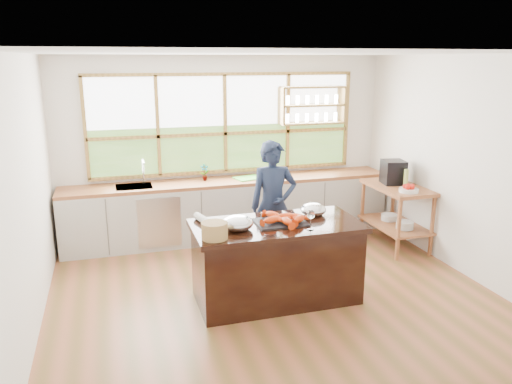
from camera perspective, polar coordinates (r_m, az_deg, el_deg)
name	(u,v)px	position (r m, az deg, el deg)	size (l,w,h in m)	color
ground_plane	(270,291)	(5.98, 1.66, -11.24)	(5.00, 5.00, 0.00)	#975333
room_shell	(260,137)	(5.93, 0.46, 6.35)	(5.02, 4.52, 2.71)	silver
back_counter	(229,208)	(7.55, -3.05, -1.88)	(4.90, 0.63, 0.90)	#B3B1AA
right_shelf_unit	(397,206)	(7.42, 15.77, -1.54)	(0.62, 1.10, 0.90)	#95572A
island	(276,261)	(5.62, 2.34, -7.94)	(1.85, 0.90, 0.90)	black
cook	(273,205)	(6.36, 1.98, -1.55)	(0.61, 0.40, 1.66)	#161F36
potted_plant	(204,172)	(7.39, -5.91, 2.26)	(0.13, 0.09, 0.25)	slate
cutting_board	(249,178)	(7.51, -0.86, 1.62)	(0.40, 0.30, 0.01)	#51BD3C
espresso_machine	(393,172)	(7.43, 15.41, 2.21)	(0.30, 0.32, 0.34)	black
wine_bottle	(406,178)	(7.26, 16.76, 1.50)	(0.06, 0.06, 0.26)	#A1B852
fruit_bowl	(409,189)	(7.03, 17.07, 0.32)	(0.26, 0.26, 0.11)	silver
slate_board	(281,222)	(5.48, 2.82, -3.47)	(0.55, 0.40, 0.02)	black
lobster_pile	(283,219)	(5.44, 3.15, -3.06)	(0.52, 0.48, 0.08)	red
mixing_bowl_left	(238,223)	(5.25, -2.13, -3.58)	(0.34, 0.34, 0.16)	silver
mixing_bowl_right	(313,210)	(5.78, 6.57, -2.00)	(0.30, 0.30, 0.14)	silver
wine_glass	(311,215)	(5.24, 6.28, -2.65)	(0.08, 0.08, 0.22)	white
wicker_basket	(215,231)	(5.00, -4.76, -4.42)	(0.26, 0.26, 0.17)	#A37547
parchment_roll	(202,219)	(5.51, -6.16, -3.09)	(0.08, 0.08, 0.30)	silver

